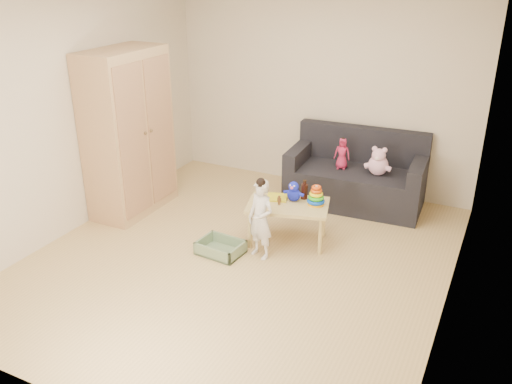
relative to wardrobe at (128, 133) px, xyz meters
The scene contains 13 objects.
room 1.83m from the wardrobe, 16.11° to the right, with size 4.50×4.50×4.50m.
wardrobe is the anchor object (origin of this frame).
sofa 2.80m from the wardrobe, 28.85° to the left, with size 1.63×0.81×0.46m, color black.
play_table 2.14m from the wardrobe, ahead, with size 0.85×0.53×0.44m, color tan.
storage_bin 1.81m from the wardrobe, 18.72° to the right, with size 0.45×0.34×0.14m, color gray, non-canonical shape.
toddler 2.00m from the wardrobe, 11.13° to the right, with size 0.30×0.20×0.82m, color silver.
pink_bear 2.95m from the wardrobe, 25.39° to the left, with size 0.25×0.22×0.29m, color #FFBBDD, non-canonical shape.
doll 2.55m from the wardrobe, 29.88° to the left, with size 0.19×0.13×0.38m, color #C42451.
ring_stacker 2.32m from the wardrobe, ahead, with size 0.19×0.19×0.22m.
brown_bottle 2.16m from the wardrobe, ahead, with size 0.07×0.07×0.21m.
blue_plush 2.07m from the wardrobe, ahead, with size 0.19×0.15×0.22m, color #1925E6, non-canonical shape.
wooden_figure 1.99m from the wardrobe, ahead, with size 0.04×0.04×0.11m, color brown, non-canonical shape.
yellow_book 1.92m from the wardrobe, ahead, with size 0.22×0.22×0.02m, color gold.
Camera 1 is at (2.27, -4.26, 2.84)m, focal length 38.00 mm.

